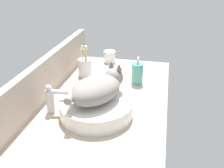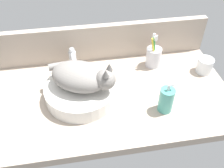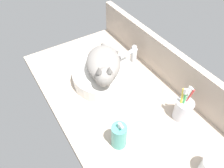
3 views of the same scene
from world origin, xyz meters
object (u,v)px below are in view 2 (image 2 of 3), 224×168
at_px(cat, 82,77).
at_px(water_glass, 204,66).
at_px(faucet, 73,59).
at_px(sink_basin, 81,91).
at_px(toothbrush_cup, 153,56).
at_px(soap_dispenser, 166,100).

height_order(cat, water_glass, cat).
relative_size(cat, faucet, 2.21).
xyz_separation_m(sink_basin, toothbrush_cup, (0.39, 0.18, 0.02)).
xyz_separation_m(sink_basin, soap_dispenser, (0.35, -0.14, 0.02)).
height_order(soap_dispenser, toothbrush_cup, toothbrush_cup).
bearing_deg(sink_basin, toothbrush_cup, 24.60).
height_order(cat, toothbrush_cup, cat).
relative_size(soap_dispenser, water_glass, 1.87).
bearing_deg(soap_dispenser, sink_basin, 158.88).
bearing_deg(soap_dispenser, toothbrush_cup, 83.28).
relative_size(soap_dispenser, toothbrush_cup, 0.80).
distance_m(faucet, soap_dispenser, 0.50).
relative_size(cat, toothbrush_cup, 1.61).
height_order(faucet, soap_dispenser, soap_dispenser).
bearing_deg(water_glass, faucet, 170.26).
bearing_deg(toothbrush_cup, soap_dispenser, -96.72).
relative_size(sink_basin, faucet, 2.38).
xyz_separation_m(cat, soap_dispenser, (0.34, -0.13, -0.07)).
xyz_separation_m(toothbrush_cup, water_glass, (0.24, -0.09, -0.02)).
xyz_separation_m(cat, water_glass, (0.62, 0.09, -0.09)).
height_order(toothbrush_cup, water_glass, toothbrush_cup).
height_order(sink_basin, faucet, faucet).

